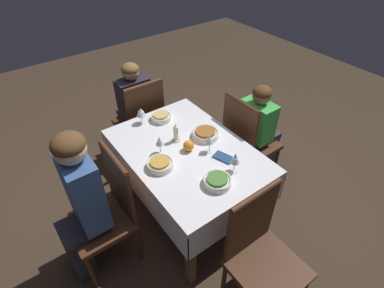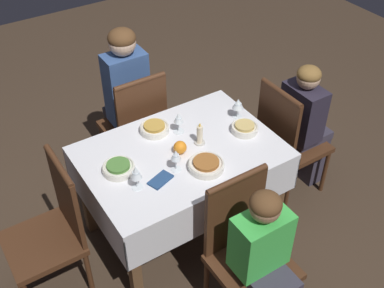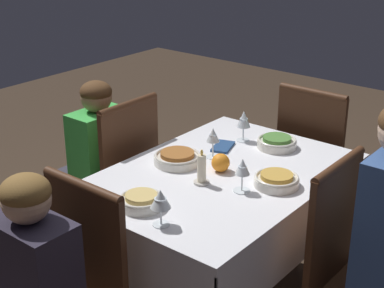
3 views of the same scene
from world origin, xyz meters
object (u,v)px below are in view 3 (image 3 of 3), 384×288
Objects in this scene: bowl_east at (141,201)px; wine_glass_west at (244,120)px; bowl_south at (177,158)px; wine_glass_east at (161,200)px; napkin_red_folded at (223,147)px; orange_fruit at (221,163)px; candle_centerpiece at (202,171)px; chair_south at (116,178)px; wine_glass_south at (213,136)px; chair_north at (356,273)px; person_child_green at (93,161)px; bowl_north at (277,180)px; bowl_west at (277,142)px; chair_west at (317,161)px; dining_table at (221,194)px; wine_glass_north at (242,168)px.

wine_glass_west reaches higher than bowl_east.
bowl_south is at bearing -10.33° from wine_glass_west.
wine_glass_east is 0.79m from napkin_red_folded.
orange_fruit is at bearing 33.87° from napkin_red_folded.
chair_south is at bearing -101.16° from candle_centerpiece.
chair_north is at bearing 80.52° from wine_glass_south.
person_child_green reaches higher than chair_south.
orange_fruit is 0.27m from napkin_red_folded.
orange_fruit is at bearing 19.29° from wine_glass_west.
orange_fruit is (-0.46, 0.04, 0.01)m from bowl_east.
bowl_north is at bearing 124.82° from candle_centerpiece.
chair_west is at bearing 179.36° from bowl_west.
bowl_east is 1.11× the size of wine_glass_west.
chair_west is at bearing 175.69° from bowl_east.
wine_glass_east is at bearing 61.99° from person_child_green.
candle_centerpiece reaches higher than wine_glass_east.
dining_table is 0.15m from orange_fruit.
candle_centerpiece is at bearing 87.44° from chair_west.
candle_centerpiece is (0.14, 0.00, 0.16)m from dining_table.
candle_centerpiece is (0.10, 0.22, 0.03)m from bowl_south.
chair_south is at bearing -54.39° from wine_glass_west.
bowl_west is 1.17× the size of napkin_red_folded.
chair_west is 6.07× the size of candle_centerpiece.
wine_glass_east is 0.56m from bowl_south.
chair_west is 0.97m from bowl_south.
bowl_west is at bearing 114.94° from person_child_green.
candle_centerpiece is 0.95× the size of napkin_red_folded.
wine_glass_west reaches higher than bowl_north.
candle_centerpiece is at bearing 78.84° from chair_south.
candle_centerpiece is at bearing 27.39° from wine_glass_south.
chair_west is 0.94× the size of person_child_green.
wine_glass_west is at bearing 69.01° from chair_west.
dining_table is at bearing 101.70° from bowl_south.
chair_south reaches higher than dining_table.
wine_glass_north is 0.52m from bowl_west.
wine_glass_south reaches higher than bowl_north.
chair_north is at bearing 99.87° from candle_centerpiece.
chair_south is 0.94× the size of person_child_green.
napkin_red_folded is (-0.69, -0.11, -0.02)m from bowl_east.
dining_table is at bearing 90.66° from chair_south.
chair_north is 0.94× the size of person_child_green.
bowl_north is (-0.06, -0.41, 0.25)m from chair_north.
wine_glass_south is at bearing -159.79° from wine_glass_east.
bowl_east is at bearing -32.18° from wine_glass_north.
orange_fruit is (0.84, -0.06, 0.27)m from chair_west.
wine_glass_west is (-0.40, -0.81, 0.33)m from chair_north.
wine_glass_east is 0.98× the size of wine_glass_south.
chair_west is 1.33m from bowl_east.
person_child_green is 0.93m from bowl_east.
bowl_east is at bearing 60.58° from person_child_green.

